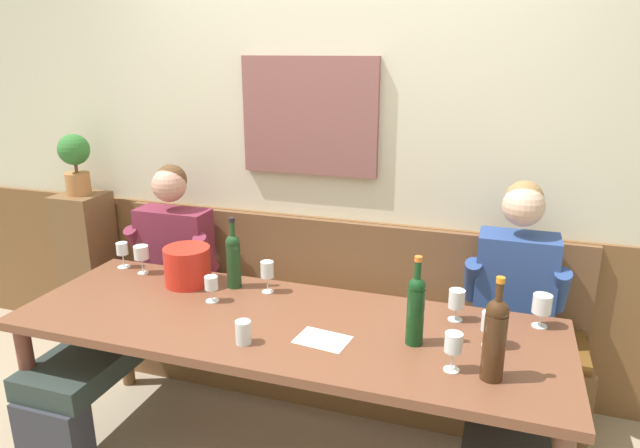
{
  "coord_description": "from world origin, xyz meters",
  "views": [
    {
      "loc": [
        0.84,
        -1.88,
        1.86
      ],
      "look_at": [
        0.07,
        0.45,
        1.09
      ],
      "focal_mm": 31.68,
      "sensor_mm": 36.0,
      "label": 1
    }
  ],
  "objects": [
    {
      "name": "room_wall_back",
      "position": [
        -0.0,
        1.09,
        1.4
      ],
      "size": [
        6.8,
        0.12,
        2.8
      ],
      "color": "beige",
      "rests_on": "ground"
    },
    {
      "name": "water_tumbler_left",
      "position": [
        -0.08,
        -0.07,
        0.79
      ],
      "size": [
        0.06,
        0.06,
        0.09
      ],
      "primitive_type": "cylinder",
      "color": "silver",
      "rests_on": "dining_table"
    },
    {
      "name": "wine_bottle_amber_mid",
      "position": [
        0.87,
        -0.03,
        0.9
      ],
      "size": [
        0.08,
        0.08,
        0.39
      ],
      "color": "#3E2413",
      "rests_on": "dining_table"
    },
    {
      "name": "wall_bench",
      "position": [
        0.0,
        0.83,
        0.28
      ],
      "size": [
        2.67,
        0.42,
        0.94
      ],
      "color": "brown",
      "rests_on": "ground"
    },
    {
      "name": "wine_glass_center_front",
      "position": [
        -0.39,
        0.23,
        0.82
      ],
      "size": [
        0.06,
        0.06,
        0.12
      ],
      "color": "silver",
      "rests_on": "dining_table"
    },
    {
      "name": "wine_glass_near_bucket",
      "position": [
        1.05,
        0.45,
        0.83
      ],
      "size": [
        0.08,
        0.08,
        0.14
      ],
      "color": "silver",
      "rests_on": "dining_table"
    },
    {
      "name": "wine_glass_left_end",
      "position": [
        0.73,
        -0.02,
        0.84
      ],
      "size": [
        0.07,
        0.07,
        0.15
      ],
      "color": "silver",
      "rests_on": "dining_table"
    },
    {
      "name": "ice_bucket",
      "position": [
        -0.6,
        0.38,
        0.83
      ],
      "size": [
        0.23,
        0.23,
        0.19
      ],
      "primitive_type": "cylinder",
      "color": "red",
      "rests_on": "dining_table"
    },
    {
      "name": "wine_glass_mid_right",
      "position": [
        -0.18,
        0.41,
        0.85
      ],
      "size": [
        0.06,
        0.06,
        0.16
      ],
      "color": "silver",
      "rests_on": "dining_table"
    },
    {
      "name": "wine_glass_center_rear",
      "position": [
        -0.9,
        0.43,
        0.85
      ],
      "size": [
        0.08,
        0.08,
        0.15
      ],
      "color": "silver",
      "rests_on": "dining_table"
    },
    {
      "name": "person_left_seat",
      "position": [
        -0.95,
        0.44,
        0.59
      ],
      "size": [
        0.53,
        1.23,
        1.24
      ],
      "color": "#2F3039",
      "rests_on": "ground"
    },
    {
      "name": "wood_wainscot_panel",
      "position": [
        0.0,
        1.04,
        0.47
      ],
      "size": [
        6.8,
        0.03,
        0.94
      ],
      "primitive_type": "cube",
      "color": "brown",
      "rests_on": "ground"
    },
    {
      "name": "tasting_sheet_left_guest",
      "position": [
        0.21,
        0.05,
        0.74
      ],
      "size": [
        0.23,
        0.17,
        0.0
      ],
      "primitive_type": "cube",
      "rotation": [
        0.0,
        0.0,
        -0.12
      ],
      "color": "white",
      "rests_on": "dining_table"
    },
    {
      "name": "wine_glass_mid_left",
      "position": [
        0.7,
        0.4,
        0.83
      ],
      "size": [
        0.07,
        0.07,
        0.14
      ],
      "color": "silver",
      "rests_on": "dining_table"
    },
    {
      "name": "wine_bottle_clear_water",
      "position": [
        -0.36,
        0.42,
        0.89
      ],
      "size": [
        0.07,
        0.07,
        0.35
      ],
      "color": "#1D3F1E",
      "rests_on": "dining_table"
    },
    {
      "name": "wine_glass_by_bottle",
      "position": [
        -1.05,
        0.47,
        0.83
      ],
      "size": [
        0.07,
        0.07,
        0.14
      ],
      "color": "silver",
      "rests_on": "dining_table"
    },
    {
      "name": "wine_glass_right_end",
      "position": [
        0.85,
        0.21,
        0.84
      ],
      "size": [
        0.08,
        0.08,
        0.14
      ],
      "color": "silver",
      "rests_on": "dining_table"
    },
    {
      "name": "potted_plant",
      "position": [
        -1.63,
        0.86,
        1.21
      ],
      "size": [
        0.19,
        0.19,
        0.37
      ],
      "color": "#B27442",
      "rests_on": "corner_pedestal"
    },
    {
      "name": "person_right_seat",
      "position": [
        0.95,
        0.47,
        0.62
      ],
      "size": [
        0.47,
        1.23,
        1.28
      ],
      "color": "#30302F",
      "rests_on": "ground"
    },
    {
      "name": "dining_table",
      "position": [
        0.0,
        0.16,
        0.66
      ],
      "size": [
        2.37,
        0.8,
        0.74
      ],
      "color": "brown",
      "rests_on": "ground"
    },
    {
      "name": "corner_pedestal",
      "position": [
        -1.63,
        0.86,
        0.5
      ],
      "size": [
        0.28,
        0.28,
        1.0
      ],
      "primitive_type": "cube",
      "color": "brown",
      "rests_on": "ground"
    },
    {
      "name": "wine_bottle_green_tall",
      "position": [
        0.57,
        0.14,
        0.89
      ],
      "size": [
        0.07,
        0.07,
        0.37
      ],
      "color": "#123C19",
      "rests_on": "dining_table"
    }
  ]
}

